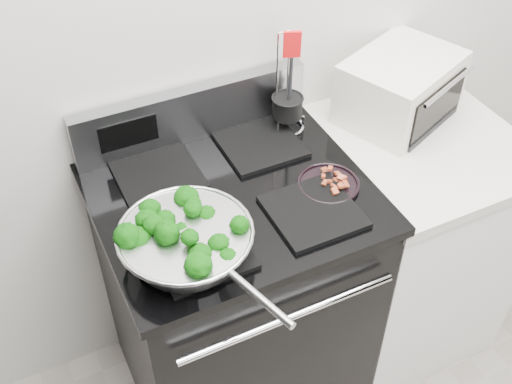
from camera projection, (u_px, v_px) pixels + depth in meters
gas_range at (236, 294)px, 2.17m from camera, size 0.79×0.69×1.13m
counter at (402, 236)px, 2.41m from camera, size 0.62×0.68×0.92m
skillet at (187, 241)px, 1.65m from camera, size 0.36×0.55×0.08m
broccoli_pile at (185, 235)px, 1.63m from camera, size 0.28×0.28×0.10m
bacon_plate at (329, 182)px, 1.87m from camera, size 0.18×0.18×0.04m
utensil_holder at (287, 112)px, 2.05m from camera, size 0.12×0.12×0.36m
toaster_oven at (400, 88)px, 2.12m from camera, size 0.46×0.41×0.22m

